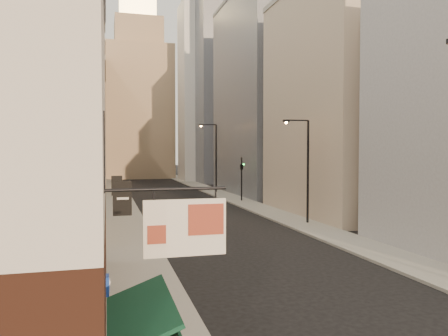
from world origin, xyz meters
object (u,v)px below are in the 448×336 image
streetlamp_far (214,154)px  traffic_light_right (242,168)px  white_tower (201,85)px  streetlamp_mid (305,165)px  clock_tower (139,97)px

streetlamp_far → traffic_light_right: (0.38, -11.22, -1.57)m
white_tower → streetlamp_mid: white_tower is taller
white_tower → streetlamp_far: size_ratio=4.43×
white_tower → streetlamp_mid: 54.44m
clock_tower → white_tower: bearing=-51.8°
clock_tower → white_tower: (11.00, -14.00, 0.97)m
clock_tower → white_tower: 17.83m
streetlamp_mid → streetlamp_far: 27.14m
clock_tower → traffic_light_right: (7.69, -50.61, -13.86)m
streetlamp_far → traffic_light_right: streetlamp_far is taller
clock_tower → streetlamp_mid: size_ratio=5.57×
white_tower → traffic_light_right: size_ratio=8.30×
clock_tower → traffic_light_right: clock_tower is taller
white_tower → streetlamp_far: 28.88m
traffic_light_right → clock_tower: bearing=-75.7°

